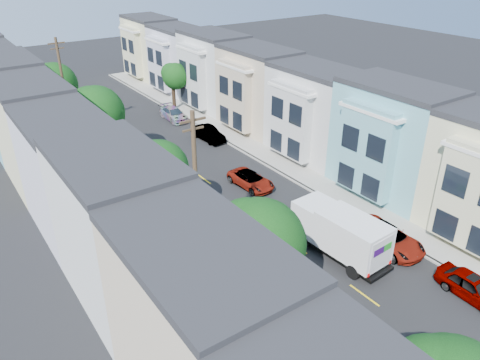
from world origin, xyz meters
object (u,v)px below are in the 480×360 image
object	(u,v)px
tree_c	(158,170)
fedex_truck	(340,232)
tree_far_r	(175,77)
lead_sedan	(251,180)
parked_right_c	(208,134)
tree_d	(96,114)
tree_b	(257,245)
tree_e	(55,85)
parked_right_a	(473,287)
parked_left_b	(314,333)
parked_left_c	(225,253)
parked_left_d	(152,189)
parked_right_b	(387,238)
utility_pole_far	(64,89)
utility_pole_near	(196,193)
parked_right_d	(174,114)

from	to	relation	value
tree_c	fedex_truck	bearing A→B (deg)	-50.16
tree_c	tree_far_r	xyz separation A→B (m)	(13.20, 22.72, -0.53)
lead_sedan	parked_right_c	xyz separation A→B (m)	(2.40, 10.71, 0.10)
tree_d	tree_far_r	xyz separation A→B (m)	(13.20, 10.99, -1.19)
parked_right_c	tree_b	bearing A→B (deg)	-119.13
tree_e	parked_right_a	size ratio (longest dim) A/B	1.57
tree_far_r	fedex_truck	bearing A→B (deg)	-99.33
fedex_truck	parked_left_b	world-z (taller)	fedex_truck
tree_b	tree_e	distance (m)	35.69
tree_c	tree_d	xyz separation A→B (m)	(0.00, 11.74, 0.65)
parked_left_c	parked_left_d	distance (m)	10.64
tree_far_r	parked_left_b	bearing A→B (deg)	-107.72
tree_c	parked_left_b	xyz separation A→B (m)	(1.40, -14.19, -3.82)
tree_e	lead_sedan	size ratio (longest dim) A/B	1.59
tree_e	parked_right_c	xyz separation A→B (m)	(11.20, -12.40, -4.01)
tree_d	parked_right_c	distance (m)	12.06
fedex_truck	parked_right_b	size ratio (longest dim) A/B	1.25
parked_left_b	tree_far_r	bearing A→B (deg)	73.64
utility_pole_far	lead_sedan	size ratio (longest dim) A/B	2.26
utility_pole_far	tree_far_r	bearing A→B (deg)	8.28
utility_pole_near	utility_pole_far	xyz separation A→B (m)	(0.00, 26.00, 0.00)
tree_b	tree_c	bearing A→B (deg)	90.00
tree_d	parked_right_c	size ratio (longest dim) A/B	1.76
utility_pole_far	lead_sedan	bearing A→B (deg)	-65.63
lead_sedan	parked_right_d	bearing A→B (deg)	78.25
tree_b	tree_c	xyz separation A→B (m)	(-0.00, 11.19, -0.38)
lead_sedan	parked_left_c	xyz separation A→B (m)	(-7.40, -7.42, 0.13)
parked_left_b	parked_right_c	size ratio (longest dim) A/B	0.99
tree_c	tree_d	bearing A→B (deg)	90.00
parked_left_b	tree_d	bearing A→B (deg)	94.45
tree_d	parked_left_b	size ratio (longest dim) A/B	1.78
tree_c	parked_left_b	world-z (taller)	tree_c
parked_right_a	parked_left_c	bearing A→B (deg)	134.71
parked_right_b	parked_right_c	bearing A→B (deg)	92.77
tree_c	tree_far_r	size ratio (longest dim) A/B	1.18
tree_c	tree_e	size ratio (longest dim) A/B	0.94
tree_e	parked_left_d	world-z (taller)	tree_e
parked_left_d	tree_e	bearing A→B (deg)	96.06
tree_d	utility_pole_far	distance (m)	9.07
utility_pole_far	fedex_truck	distance (m)	31.48
utility_pole_far	tree_b	bearing A→B (deg)	-90.00
parked_left_c	parked_left_b	bearing A→B (deg)	-93.52
tree_d	parked_right_c	xyz separation A→B (m)	(11.20, 0.36, -4.46)
tree_b	parked_right_b	distance (m)	11.96
tree_e	parked_right_d	size ratio (longest dim) A/B	1.56
parked_right_d	utility_pole_near	bearing A→B (deg)	-112.69
parked_left_b	fedex_truck	bearing A→B (deg)	37.29
utility_pole_near	tree_d	bearing A→B (deg)	90.01
parked_right_a	tree_d	bearing A→B (deg)	113.80
tree_c	lead_sedan	xyz separation A→B (m)	(8.80, 1.38, -3.91)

